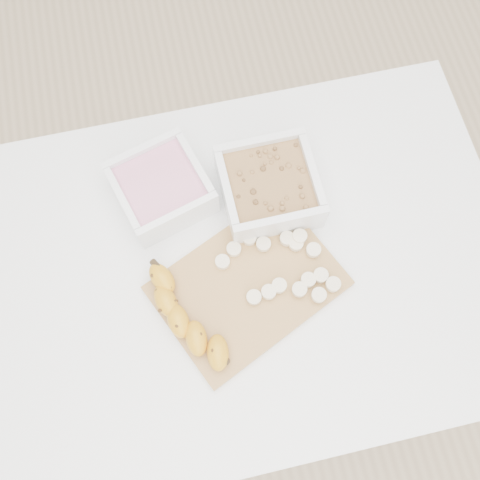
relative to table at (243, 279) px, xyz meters
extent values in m
plane|color=#C6AD89|center=(0.00, 0.00, -0.65)|extent=(3.50, 3.50, 0.00)
cube|color=white|center=(0.00, 0.00, 0.08)|extent=(1.00, 0.70, 0.04)
cylinder|color=white|center=(-0.44, -0.29, -0.30)|extent=(0.05, 0.05, 0.71)
cylinder|color=white|center=(0.44, -0.29, -0.30)|extent=(0.05, 0.05, 0.71)
cylinder|color=white|center=(-0.44, 0.29, -0.30)|extent=(0.05, 0.05, 0.71)
cylinder|color=white|center=(0.44, 0.29, -0.30)|extent=(0.05, 0.05, 0.71)
cube|color=white|center=(-0.12, 0.17, 0.13)|extent=(0.20, 0.20, 0.07)
cube|color=pink|center=(-0.12, 0.17, 0.14)|extent=(0.17, 0.17, 0.04)
cube|color=white|center=(0.08, 0.13, 0.14)|extent=(0.17, 0.17, 0.08)
cube|color=olive|center=(0.08, 0.13, 0.14)|extent=(0.15, 0.15, 0.05)
cube|color=#B77A46|center=(0.00, -0.04, 0.10)|extent=(0.38, 0.33, 0.01)
cylinder|color=#F4E2BA|center=(-0.04, 0.01, 0.12)|extent=(0.03, 0.03, 0.01)
cylinder|color=#F4E2BA|center=(-0.01, 0.03, 0.12)|extent=(0.03, 0.03, 0.01)
cylinder|color=#F4E2BA|center=(0.02, 0.04, 0.12)|extent=(0.03, 0.03, 0.01)
cylinder|color=#F4E2BA|center=(0.04, 0.03, 0.12)|extent=(0.03, 0.03, 0.01)
cylinder|color=#F4E2BA|center=(0.09, 0.03, 0.12)|extent=(0.03, 0.03, 0.01)
cylinder|color=#F4E2BA|center=(0.10, 0.01, 0.12)|extent=(0.03, 0.03, 0.01)
cylinder|color=#F4E2BA|center=(0.13, -0.01, 0.12)|extent=(0.03, 0.03, 0.01)
cylinder|color=#F4E2BA|center=(0.00, -0.07, 0.12)|extent=(0.03, 0.03, 0.01)
cylinder|color=#F4E2BA|center=(0.03, -0.06, 0.12)|extent=(0.03, 0.03, 0.01)
cylinder|color=#F4E2BA|center=(0.05, -0.06, 0.12)|extent=(0.03, 0.03, 0.01)
cylinder|color=#F4E2BA|center=(0.10, -0.06, 0.12)|extent=(0.03, 0.03, 0.01)
cylinder|color=#F4E2BA|center=(0.13, -0.05, 0.12)|extent=(0.03, 0.03, 0.01)
cylinder|color=#F4E2BA|center=(0.14, -0.08, 0.12)|extent=(0.03, 0.03, 0.01)
cylinder|color=#F4E2BA|center=(0.11, -0.09, 0.12)|extent=(0.03, 0.03, 0.01)
cylinder|color=#F4E2BA|center=(0.08, -0.07, 0.12)|extent=(0.03, 0.03, 0.01)
cylinder|color=#F4E2BA|center=(0.11, 0.02, 0.12)|extent=(0.03, 0.03, 0.01)
camera|label=1|loc=(-0.07, -0.26, 1.04)|focal=40.00mm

